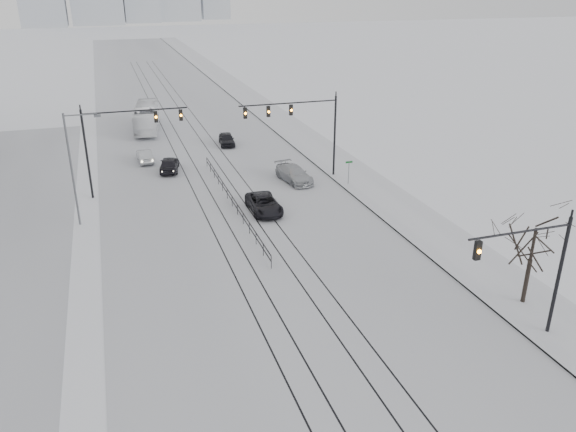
% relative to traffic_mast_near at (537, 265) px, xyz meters
% --- Properties ---
extents(road, '(22.00, 260.00, 0.02)m').
position_rel_traffic_mast_near_xyz_m(road, '(-10.79, 54.00, -4.55)').
color(road, silver).
rests_on(road, ground).
extents(sidewalk_east, '(5.00, 260.00, 0.16)m').
position_rel_traffic_mast_near_xyz_m(sidewalk_east, '(2.71, 54.00, -4.48)').
color(sidewalk_east, silver).
rests_on(sidewalk_east, ground).
extents(curb, '(0.10, 260.00, 0.12)m').
position_rel_traffic_mast_near_xyz_m(curb, '(0.26, 54.00, -4.50)').
color(curb, gray).
rests_on(curb, ground).
extents(tram_rails, '(5.30, 180.00, 0.01)m').
position_rel_traffic_mast_near_xyz_m(tram_rails, '(-10.79, 34.00, -4.54)').
color(tram_rails, black).
rests_on(tram_rails, ground).
extents(traffic_mast_near, '(6.10, 0.37, 7.00)m').
position_rel_traffic_mast_near_xyz_m(traffic_mast_near, '(0.00, 0.00, 0.00)').
color(traffic_mast_near, black).
rests_on(traffic_mast_near, ground).
extents(traffic_mast_ne, '(9.60, 0.37, 8.00)m').
position_rel_traffic_mast_near_xyz_m(traffic_mast_ne, '(-2.64, 29.00, 1.20)').
color(traffic_mast_ne, black).
rests_on(traffic_mast_ne, ground).
extents(traffic_mast_nw, '(9.10, 0.37, 8.00)m').
position_rel_traffic_mast_near_xyz_m(traffic_mast_nw, '(-19.31, 30.00, 1.01)').
color(traffic_mast_nw, black).
rests_on(traffic_mast_nw, ground).
extents(street_light_west, '(2.73, 0.25, 9.00)m').
position_rel_traffic_mast_near_xyz_m(street_light_west, '(-22.99, 24.00, 0.65)').
color(street_light_west, '#595B60').
rests_on(street_light_west, ground).
extents(bare_tree, '(4.40, 4.40, 6.10)m').
position_rel_traffic_mast_near_xyz_m(bare_tree, '(2.41, 3.00, -0.07)').
color(bare_tree, black).
rests_on(bare_tree, ground).
extents(median_fence, '(0.06, 24.00, 1.00)m').
position_rel_traffic_mast_near_xyz_m(median_fence, '(-10.79, 24.00, -4.04)').
color(median_fence, black).
rests_on(median_fence, ground).
extents(street_sign, '(0.70, 0.06, 2.40)m').
position_rel_traffic_mast_near_xyz_m(street_sign, '(1.01, 26.00, -2.96)').
color(street_sign, '#595B60').
rests_on(street_sign, ground).
extents(sedan_sb_inner, '(2.65, 4.77, 1.54)m').
position_rel_traffic_mast_near_xyz_m(sedan_sb_inner, '(-14.74, 35.54, -3.79)').
color(sedan_sb_inner, black).
rests_on(sedan_sb_inner, ground).
extents(sedan_sb_outer, '(1.62, 4.20, 1.36)m').
position_rel_traffic_mast_near_xyz_m(sedan_sb_outer, '(-16.86, 39.65, -3.88)').
color(sedan_sb_outer, '#AFB3B7').
rests_on(sedan_sb_outer, ground).
extents(sedan_nb_front, '(2.39, 5.12, 1.42)m').
position_rel_traffic_mast_near_xyz_m(sedan_nb_front, '(-8.48, 21.97, -3.85)').
color(sedan_nb_front, black).
rests_on(sedan_nb_front, ground).
extents(sedan_nb_right, '(2.92, 5.51, 1.52)m').
position_rel_traffic_mast_near_xyz_m(sedan_nb_right, '(-3.59, 28.59, -3.80)').
color(sedan_nb_right, '#A6A9AD').
rests_on(sedan_nb_right, ground).
extents(sedan_nb_far, '(2.11, 4.35, 1.43)m').
position_rel_traffic_mast_near_xyz_m(sedan_nb_far, '(-7.02, 43.58, -3.85)').
color(sedan_nb_far, black).
rests_on(sedan_nb_far, ground).
extents(box_truck, '(4.24, 12.03, 3.28)m').
position_rel_traffic_mast_near_xyz_m(box_truck, '(-15.34, 54.08, -2.92)').
color(box_truck, white).
rests_on(box_truck, ground).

